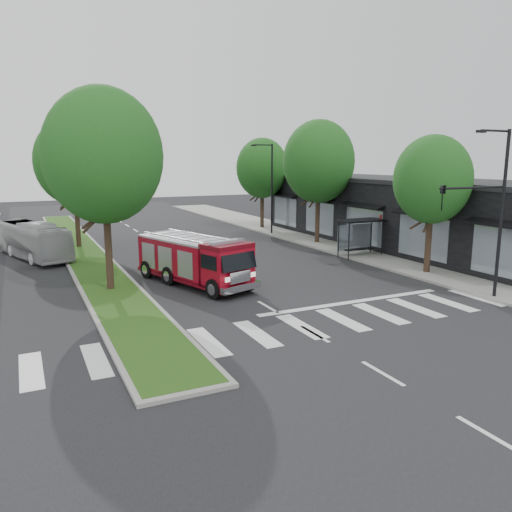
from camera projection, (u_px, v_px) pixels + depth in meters
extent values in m
plane|color=black|center=(268.00, 307.00, 22.80)|extent=(140.00, 140.00, 0.00)
cube|color=gray|center=(357.00, 250.00, 36.93)|extent=(5.00, 80.00, 0.15)
cube|color=gray|center=(82.00, 252.00, 36.20)|extent=(3.00, 50.00, 0.14)
cube|color=#2A4B15|center=(82.00, 251.00, 36.18)|extent=(2.60, 49.50, 0.02)
cube|color=black|center=(406.00, 214.00, 38.37)|extent=(8.00, 30.00, 5.00)
cylinder|color=black|center=(349.00, 242.00, 33.26)|extent=(0.08, 0.08, 2.50)
cylinder|color=black|center=(382.00, 239.00, 34.45)|extent=(0.08, 0.08, 2.50)
cylinder|color=black|center=(338.00, 239.00, 34.33)|extent=(0.08, 0.08, 2.50)
cylinder|color=black|center=(371.00, 237.00, 35.51)|extent=(0.08, 0.08, 2.50)
cube|color=black|center=(361.00, 220.00, 34.14)|extent=(3.20, 1.60, 0.12)
cube|color=#8C99A5|center=(354.00, 237.00, 35.00)|extent=(2.80, 0.04, 1.80)
cube|color=black|center=(360.00, 249.00, 34.52)|extent=(2.40, 0.40, 0.08)
cylinder|color=black|center=(428.00, 243.00, 29.08)|extent=(0.36, 0.36, 3.74)
ellipsoid|color=#103C14|center=(432.00, 179.00, 28.39)|extent=(4.40, 4.40, 5.06)
cylinder|color=black|center=(317.00, 216.00, 39.65)|extent=(0.36, 0.36, 4.40)
ellipsoid|color=#103C14|center=(319.00, 162.00, 38.84)|extent=(5.60, 5.60, 6.44)
cylinder|color=black|center=(262.00, 208.00, 48.55)|extent=(0.36, 0.36, 3.96)
ellipsoid|color=#103C14|center=(262.00, 168.00, 47.82)|extent=(5.00, 5.00, 5.75)
cylinder|color=black|center=(108.00, 247.00, 25.14)|extent=(0.36, 0.36, 4.62)
ellipsoid|color=#103C14|center=(103.00, 156.00, 24.28)|extent=(5.80, 5.80, 6.67)
cylinder|color=black|center=(77.00, 220.00, 37.57)|extent=(0.36, 0.36, 4.40)
ellipsoid|color=#103C14|center=(73.00, 162.00, 36.75)|extent=(5.60, 5.60, 6.44)
cylinder|color=black|center=(501.00, 217.00, 23.38)|extent=(0.16, 0.16, 8.00)
cylinder|color=black|center=(496.00, 131.00, 22.26)|extent=(1.80, 0.10, 0.10)
cube|color=black|center=(481.00, 131.00, 21.89)|extent=(0.45, 0.20, 0.12)
cylinder|color=black|center=(473.00, 188.00, 22.27)|extent=(4.00, 0.10, 0.10)
imported|color=black|center=(443.00, 198.00, 21.58)|extent=(0.18, 0.22, 1.10)
cylinder|color=black|center=(272.00, 190.00, 44.20)|extent=(0.16, 0.16, 8.00)
cylinder|color=black|center=(263.00, 145.00, 43.08)|extent=(1.80, 0.10, 0.10)
cube|color=black|center=(253.00, 145.00, 42.71)|extent=(0.45, 0.20, 0.12)
cube|color=#57040E|center=(193.00, 276.00, 26.94)|extent=(4.55, 8.04, 0.23)
cube|color=maroon|center=(185.00, 256.00, 27.28)|extent=(3.99, 6.30, 1.84)
cube|color=maroon|center=(227.00, 266.00, 24.73)|extent=(2.69, 2.28, 1.93)
cube|color=#B2B2B7|center=(184.00, 239.00, 27.10)|extent=(3.99, 6.30, 0.11)
cylinder|color=#B2B2B7|center=(172.00, 237.00, 26.50)|extent=(1.78, 5.27, 0.09)
cylinder|color=#B2B2B7|center=(197.00, 234.00, 27.62)|extent=(1.78, 5.27, 0.09)
cube|color=silver|center=(241.00, 287.00, 24.14)|extent=(2.37, 1.04, 0.32)
cube|color=#8C99A5|center=(227.00, 242.00, 24.49)|extent=(2.02, 0.93, 0.17)
cylinder|color=black|center=(214.00, 289.00, 23.99)|extent=(0.62, 1.06, 1.01)
cylinder|color=black|center=(247.00, 282.00, 25.41)|extent=(0.62, 1.06, 1.01)
cylinder|color=black|center=(169.00, 276.00, 26.74)|extent=(0.62, 1.06, 1.01)
cylinder|color=black|center=(201.00, 270.00, 28.17)|extent=(0.62, 1.06, 1.01)
cylinder|color=black|center=(147.00, 269.00, 28.31)|extent=(0.62, 1.06, 1.01)
cylinder|color=black|center=(178.00, 264.00, 29.74)|extent=(0.62, 1.06, 1.01)
imported|color=#AFAFB3|center=(33.00, 240.00, 34.01)|extent=(4.66, 9.11, 2.48)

